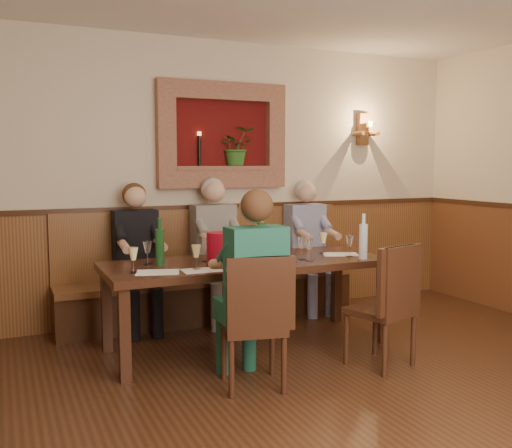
{
  "coord_description": "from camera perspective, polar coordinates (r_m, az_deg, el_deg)",
  "views": [
    {
      "loc": [
        -1.89,
        -2.51,
        1.56
      ],
      "look_at": [
        0.1,
        1.9,
        1.05
      ],
      "focal_mm": 40.0,
      "sensor_mm": 36.0,
      "label": 1
    }
  ],
  "objects": [
    {
      "name": "wine_glass_9",
      "position": [
        4.43,
        -0.8,
        -3.26
      ],
      "size": [
        0.08,
        0.08,
        0.19
      ],
      "primitive_type": null,
      "color": "#FFED98",
      "rests_on": "dining_table"
    },
    {
      "name": "wine_glass_11",
      "position": [
        4.8,
        5.33,
        -2.56
      ],
      "size": [
        0.08,
        0.08,
        0.19
      ],
      "primitive_type": null,
      "color": "white",
      "rests_on": "dining_table"
    },
    {
      "name": "wine_glass_5",
      "position": [
        4.94,
        1.15,
        -2.3
      ],
      "size": [
        0.08,
        0.08,
        0.19
      ],
      "primitive_type": null,
      "color": "#FFED98",
      "rests_on": "dining_table"
    },
    {
      "name": "wall_sconce",
      "position": [
        6.64,
        10.7,
        9.22
      ],
      "size": [
        0.25,
        0.2,
        0.35
      ],
      "color": "brown",
      "rests_on": "ground"
    },
    {
      "name": "wine_glass_3",
      "position": [
        4.77,
        -5.0,
        -2.62
      ],
      "size": [
        0.08,
        0.08,
        0.19
      ],
      "primitive_type": null,
      "color": "white",
      "rests_on": "dining_table"
    },
    {
      "name": "wine_glass_10",
      "position": [
        4.88,
        0.24,
        -2.39
      ],
      "size": [
        0.08,
        0.08,
        0.19
      ],
      "primitive_type": null,
      "color": "white",
      "rests_on": "dining_table"
    },
    {
      "name": "wine_bottle_green_b",
      "position": [
        4.62,
        -9.6,
        -2.2
      ],
      "size": [
        0.08,
        0.08,
        0.38
      ],
      "rotation": [
        0.0,
        0.0,
        0.12
      ],
      "color": "#19471E",
      "rests_on": "dining_table"
    },
    {
      "name": "room_shell",
      "position": [
        3.16,
        12.92,
        11.83
      ],
      "size": [
        6.04,
        6.04,
        2.82
      ],
      "color": "beige",
      "rests_on": "ground"
    },
    {
      "name": "wine_glass_6",
      "position": [
        4.86,
        4.59,
        -2.45
      ],
      "size": [
        0.08,
        0.08,
        0.19
      ],
      "primitive_type": null,
      "color": "white",
      "rests_on": "dining_table"
    },
    {
      "name": "spittoon_bucket",
      "position": [
        4.65,
        -3.57,
        -2.41
      ],
      "size": [
        0.24,
        0.24,
        0.26
      ],
      "primitive_type": "cylinder",
      "rotation": [
        0.0,
        0.0,
        -0.06
      ],
      "color": "#B60B24",
      "rests_on": "dining_table"
    },
    {
      "name": "wine_glass_8",
      "position": [
        5.06,
        9.34,
        -2.18
      ],
      "size": [
        0.08,
        0.08,
        0.19
      ],
      "primitive_type": null,
      "color": "white",
      "rests_on": "dining_table"
    },
    {
      "name": "wine_glass_0",
      "position": [
        4.36,
        -12.17,
        -3.55
      ],
      "size": [
        0.08,
        0.08,
        0.19
      ],
      "primitive_type": null,
      "color": "#FFED98",
      "rests_on": "dining_table"
    },
    {
      "name": "wine_bottle_green_a",
      "position": [
        4.71,
        0.56,
        -1.7
      ],
      "size": [
        0.1,
        0.1,
        0.42
      ],
      "rotation": [
        0.0,
        0.0,
        0.41
      ],
      "color": "#19471E",
      "rests_on": "dining_table"
    },
    {
      "name": "wine_glass_7",
      "position": [
        5.21,
        6.73,
        -1.91
      ],
      "size": [
        0.08,
        0.08,
        0.19
      ],
      "primitive_type": null,
      "color": "#FFED98",
      "rests_on": "dining_table"
    },
    {
      "name": "tasting_sheet_c",
      "position": [
        5.19,
        8.45,
        -3.01
      ],
      "size": [
        0.37,
        0.33,
        0.0
      ],
      "primitive_type": "cube",
      "rotation": [
        0.0,
        0.0,
        -0.4
      ],
      "color": "white",
      "rests_on": "dining_table"
    },
    {
      "name": "wall_niche",
      "position": [
        5.86,
        -2.98,
        8.42
      ],
      "size": [
        1.36,
        0.3,
        1.06
      ],
      "color": "#510C0B",
      "rests_on": "ground"
    },
    {
      "name": "person_bench_right",
      "position": [
        6.06,
        5.29,
        -3.37
      ],
      "size": [
        0.41,
        0.5,
        1.39
      ],
      "color": "navy",
      "rests_on": "ground"
    },
    {
      "name": "chair_near_left",
      "position": [
        4.07,
        -0.27,
        -12.36
      ],
      "size": [
        0.5,
        0.5,
        0.95
      ],
      "rotation": [
        0.0,
        0.0,
        -0.23
      ],
      "color": "#351C10",
      "rests_on": "ground"
    },
    {
      "name": "chair_near_right",
      "position": [
        4.58,
        12.49,
        -10.36
      ],
      "size": [
        0.53,
        0.53,
        0.96
      ],
      "rotation": [
        0.0,
        0.0,
        0.29
      ],
      "color": "#351C10",
      "rests_on": "ground"
    },
    {
      "name": "water_bottle",
      "position": [
        4.96,
        10.67,
        -1.63
      ],
      "size": [
        0.1,
        0.1,
        0.39
      ],
      "rotation": [
        0.0,
        0.0,
        -0.39
      ],
      "color": "silver",
      "rests_on": "dining_table"
    },
    {
      "name": "person_chair_front",
      "position": [
        4.03,
        -0.51,
        -8.11
      ],
      "size": [
        0.41,
        0.5,
        1.39
      ],
      "color": "#174951",
      "rests_on": "ground"
    },
    {
      "name": "ground_plane",
      "position": [
        3.51,
        12.14,
        -20.54
      ],
      "size": [
        6.0,
        6.0,
        0.0
      ],
      "primitive_type": "plane",
      "color": "#351D0E",
      "rests_on": "ground"
    },
    {
      "name": "dining_table",
      "position": [
        4.83,
        -0.84,
        -4.53
      ],
      "size": [
        2.4,
        0.9,
        0.75
      ],
      "color": "#351C10",
      "rests_on": "ground"
    },
    {
      "name": "wainscoting",
      "position": [
        3.29,
        12.37,
        -11.35
      ],
      "size": [
        6.02,
        6.02,
        1.15
      ],
      "color": "brown",
      "rests_on": "ground"
    },
    {
      "name": "person_bench_left",
      "position": [
        5.41,
        -11.7,
        -4.63
      ],
      "size": [
        0.4,
        0.49,
        1.39
      ],
      "color": "black",
      "rests_on": "ground"
    },
    {
      "name": "bench",
      "position": [
        5.76,
        -4.59,
        -6.35
      ],
      "size": [
        3.0,
        0.45,
        1.11
      ],
      "color": "#381E0F",
      "rests_on": "ground"
    },
    {
      "name": "person_bench_mid",
      "position": [
        5.62,
        -3.95,
        -3.92
      ],
      "size": [
        0.42,
        0.52,
        1.43
      ],
      "color": "#575450",
      "rests_on": "ground"
    },
    {
      "name": "wine_glass_1",
      "position": [
        4.68,
        -10.8,
        -2.86
      ],
      "size": [
        0.08,
        0.08,
        0.19
      ],
      "primitive_type": null,
      "color": "white",
      "rests_on": "dining_table"
    },
    {
      "name": "wine_glass_4",
      "position": [
        4.67,
        -0.86,
        -2.78
      ],
      "size": [
        0.08,
        0.08,
        0.19
      ],
      "primitive_type": null,
      "color": "#FFED98",
      "rests_on": "dining_table"
    },
    {
      "name": "tasting_sheet_d",
      "position": [
        4.38,
        -5.39,
        -4.64
      ],
      "size": [
        0.32,
        0.24,
        0.0
      ],
      "primitive_type": "cube",
      "rotation": [
        0.0,
        0.0,
        -0.06
      ],
      "color": "white",
      "rests_on": "dining_table"
    },
    {
      "name": "tasting_sheet_a",
      "position": [
        4.35,
        -9.8,
        -4.77
      ],
      "size": [
        0.37,
        0.31,
        0.0
      ],
      "primitive_type": "cube",
      "rotation": [
        0.0,
        0.0,
        -0.3
      ],
      "color": "white",
      "rests_on": "dining_table"
    },
    {
      "name": "tasting_sheet_b",
      "position": [
        4.61,
        -0.49,
        -4.08
      ],
      "size": [
        0.32,
        0.24,
        0.0
      ],
      "primitive_type": "cube",
      "rotation": [
        0.0,
        0.0,
        -0.09
      ],
      "color": "white",
      "rests_on": "dining_table"
    },
    {
      "name": "wine_glass_2",
      "position": [
        4.42,
        -5.99,
        -3.33
      ],
      "size": [
        0.08,
        0.08,
        0.19
      ],
      "primitive_type": null,
      "color": "#FFED98",
      "rests_on": "dining_table"
    }
  ]
}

